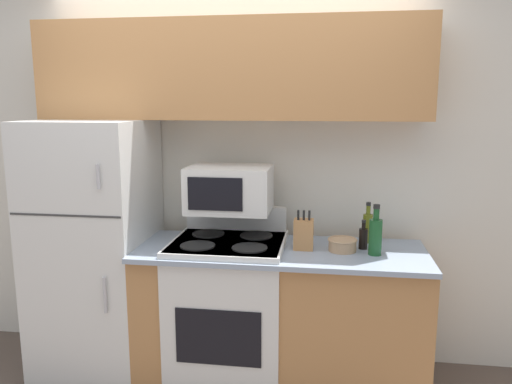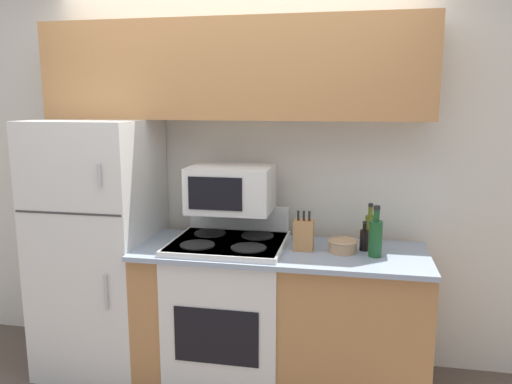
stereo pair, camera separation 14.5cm
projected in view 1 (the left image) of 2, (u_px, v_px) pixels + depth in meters
wall_back at (237, 176)px, 3.46m from camera, size 8.00×0.05×2.55m
lower_cabinets at (280, 317)px, 3.13m from camera, size 1.75×0.66×0.90m
refrigerator at (96, 248)px, 3.28m from camera, size 0.71×0.74×1.67m
upper_cabinets at (230, 70)px, 3.14m from camera, size 2.46×0.35×0.61m
stove at (229, 310)px, 3.16m from camera, size 0.70×0.64×1.10m
microwave at (230, 189)px, 3.13m from camera, size 0.52×0.38×0.28m
knife_block at (304, 234)px, 3.02m from camera, size 0.12×0.11×0.24m
bowl at (342, 244)px, 2.99m from camera, size 0.18×0.18×0.08m
bottle_soy_sauce at (363, 238)px, 3.02m from camera, size 0.05×0.05×0.18m
bottle_wine_green at (375, 235)px, 2.90m from camera, size 0.08×0.08×0.30m
bottle_olive_oil at (368, 227)px, 3.15m from camera, size 0.06×0.06×0.26m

